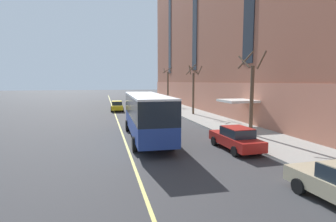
% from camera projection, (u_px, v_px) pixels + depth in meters
% --- Properties ---
extents(ground_plane, '(260.00, 260.00, 0.00)m').
position_uv_depth(ground_plane, '(147.00, 151.00, 17.26)').
color(ground_plane, '#38383A').
extents(sidewalk, '(5.13, 160.00, 0.15)m').
position_uv_depth(sidewalk, '(251.00, 134.00, 22.40)').
color(sidewalk, '#9E9B93').
rests_on(sidewalk, ground).
extents(city_bus, '(3.00, 11.49, 3.54)m').
position_uv_depth(city_bus, '(146.00, 114.00, 20.33)').
color(city_bus, navy).
rests_on(city_bus, ground).
extents(parked_car_red_1, '(1.98, 4.70, 1.56)m').
position_uv_depth(parked_car_red_1, '(236.00, 138.00, 17.36)').
color(parked_car_red_1, '#B21E19').
rests_on(parked_car_red_1, ground).
extents(parked_car_green_3, '(2.06, 4.68, 1.56)m').
position_uv_depth(parked_car_green_3, '(151.00, 102.00, 48.06)').
color(parked_car_green_3, '#23603D').
rests_on(parked_car_green_3, ground).
extents(parked_car_black_4, '(2.00, 4.66, 1.56)m').
position_uv_depth(parked_car_black_4, '(166.00, 108.00, 36.92)').
color(parked_car_black_4, black).
rests_on(parked_car_black_4, ground).
extents(taxi_cab, '(1.99, 4.81, 1.56)m').
position_uv_depth(taxi_cab, '(117.00, 106.00, 40.50)').
color(taxi_cab, yellow).
rests_on(taxi_cab, ground).
extents(street_tree_mid_block, '(1.91, 1.91, 6.98)m').
position_uv_depth(street_tree_mid_block, '(251.00, 93.00, 21.45)').
color(street_tree_mid_block, brown).
rests_on(street_tree_mid_block, sidewalk).
extents(street_tree_far_uptown, '(1.88, 1.87, 6.74)m').
position_uv_depth(street_tree_far_uptown, '(193.00, 89.00, 35.31)').
color(street_tree_far_uptown, brown).
rests_on(street_tree_far_uptown, sidewalk).
extents(street_tree_far_downtown, '(1.58, 1.54, 7.08)m').
position_uv_depth(street_tree_far_downtown, '(168.00, 86.00, 49.19)').
color(street_tree_far_downtown, brown).
rests_on(street_tree_far_downtown, sidewalk).
extents(lane_centerline, '(0.16, 140.00, 0.01)m').
position_uv_depth(lane_centerline, '(125.00, 142.00, 19.86)').
color(lane_centerline, '#E0D66B').
rests_on(lane_centerline, ground).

